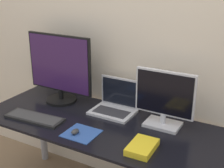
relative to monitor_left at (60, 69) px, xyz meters
The scene contains 9 objects.
wall_back 0.63m from the monitor_left, 24.85° to the left, with size 7.00×0.05×2.50m.
desk 0.66m from the monitor_left, 18.13° to the right, with size 1.81×0.68×0.70m.
monitor_left is the anchor object (origin of this frame).
monitor_right 0.84m from the monitor_left, ahead, with size 0.39×0.16×0.38m.
laptop 0.50m from the monitor_left, ahead, with size 0.31×0.23×0.23m.
keyboard 0.43m from the monitor_left, 84.64° to the right, with size 0.43×0.17×0.02m.
mousepad 0.61m from the monitor_left, 39.31° to the right, with size 0.21×0.20×0.00m.
mouse 0.60m from the monitor_left, 43.30° to the right, with size 0.04×0.06×0.03m.
book 0.94m from the monitor_left, 21.82° to the right, with size 0.15×0.21×0.04m.
Camera 1 is at (0.93, -1.25, 1.68)m, focal length 50.00 mm.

